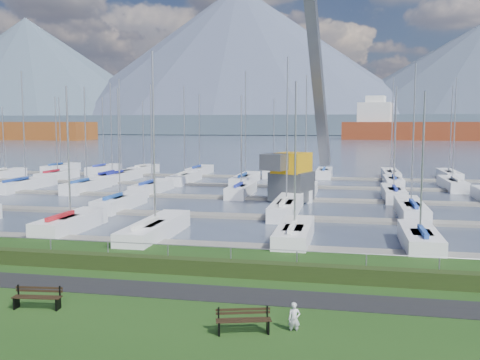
% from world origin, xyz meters
% --- Properties ---
extents(path, '(160.00, 2.00, 0.04)m').
position_xyz_m(path, '(0.00, -3.00, 0.01)').
color(path, black).
rests_on(path, grass).
extents(water, '(800.00, 540.00, 0.20)m').
position_xyz_m(water, '(0.00, 260.00, -0.40)').
color(water, '#3D4759').
extents(hedge, '(80.00, 0.70, 0.70)m').
position_xyz_m(hedge, '(0.00, -0.40, 0.35)').
color(hedge, black).
rests_on(hedge, grass).
extents(fence, '(80.00, 0.04, 0.04)m').
position_xyz_m(fence, '(0.00, 0.00, 1.20)').
color(fence, gray).
rests_on(fence, grass).
extents(foothill, '(900.00, 80.00, 12.00)m').
position_xyz_m(foothill, '(0.00, 330.00, 6.00)').
color(foothill, '#40505E').
rests_on(foothill, water).
extents(mountains, '(1190.00, 360.00, 115.00)m').
position_xyz_m(mountains, '(7.35, 404.62, 46.68)').
color(mountains, '#3C4458').
rests_on(mountains, water).
extents(docks, '(90.00, 41.60, 0.25)m').
position_xyz_m(docks, '(0.00, 26.00, -0.22)').
color(docks, gray).
rests_on(docks, water).
extents(bench_left, '(1.84, 0.62, 0.85)m').
position_xyz_m(bench_left, '(-3.99, -5.95, 0.42)').
color(bench_left, black).
rests_on(bench_left, grass).
extents(bench_right, '(1.85, 0.90, 0.85)m').
position_xyz_m(bench_right, '(3.90, -6.72, 0.42)').
color(bench_right, black).
rests_on(bench_right, grass).
extents(person, '(0.45, 0.34, 1.10)m').
position_xyz_m(person, '(5.50, -6.22, 0.55)').
color(person, '#BCBBC3').
rests_on(person, grass).
extents(crane, '(5.66, 13.48, 22.35)m').
position_xyz_m(crane, '(2.65, 25.75, 5.33)').
color(crane, '#53565A').
rests_on(crane, water).
extents(cargo_ship_mid, '(90.40, 33.56, 21.50)m').
position_xyz_m(cargo_ship_mid, '(45.02, 219.04, 3.65)').
color(cargo_ship_mid, maroon).
rests_on(cargo_ship_mid, water).
extents(sailboat_fleet, '(75.54, 50.36, 13.34)m').
position_xyz_m(sailboat_fleet, '(-2.40, 28.52, 5.42)').
color(sailboat_fleet, '#1B3298').
rests_on(sailboat_fleet, water).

